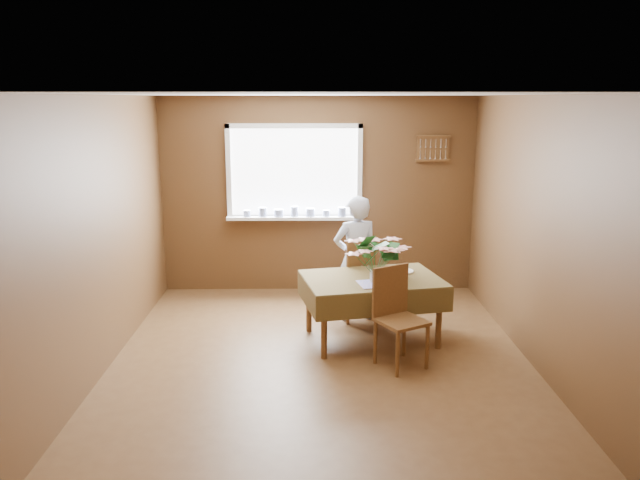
{
  "coord_description": "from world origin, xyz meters",
  "views": [
    {
      "loc": [
        -0.09,
        -5.67,
        2.47
      ],
      "look_at": [
        0.0,
        0.55,
        1.05
      ],
      "focal_mm": 35.0,
      "sensor_mm": 36.0,
      "label": 1
    }
  ],
  "objects_px": {
    "chair_far": "(356,275)",
    "seated_woman": "(356,259)",
    "flower_bouquet": "(375,255)",
    "chair_near": "(396,312)",
    "dining_table": "(372,285)"
  },
  "relations": [
    {
      "from": "seated_woman",
      "to": "flower_bouquet",
      "type": "distance_m",
      "value": 0.82
    },
    {
      "from": "dining_table",
      "to": "chair_near",
      "type": "relative_size",
      "value": 1.65
    },
    {
      "from": "chair_near",
      "to": "flower_bouquet",
      "type": "height_order",
      "value": "flower_bouquet"
    },
    {
      "from": "chair_far",
      "to": "chair_near",
      "type": "height_order",
      "value": "chair_far"
    },
    {
      "from": "seated_woman",
      "to": "flower_bouquet",
      "type": "height_order",
      "value": "seated_woman"
    },
    {
      "from": "chair_near",
      "to": "seated_woman",
      "type": "bearing_deg",
      "value": 73.98
    },
    {
      "from": "chair_near",
      "to": "seated_woman",
      "type": "xyz_separation_m",
      "value": [
        -0.3,
        1.22,
        0.2
      ]
    },
    {
      "from": "chair_far",
      "to": "chair_near",
      "type": "relative_size",
      "value": 1.02
    },
    {
      "from": "dining_table",
      "to": "chair_far",
      "type": "distance_m",
      "value": 0.64
    },
    {
      "from": "dining_table",
      "to": "flower_bouquet",
      "type": "xyz_separation_m",
      "value": [
        0.01,
        -0.15,
        0.36
      ]
    },
    {
      "from": "chair_far",
      "to": "seated_woman",
      "type": "bearing_deg",
      "value": -43.4
    },
    {
      "from": "chair_near",
      "to": "flower_bouquet",
      "type": "xyz_separation_m",
      "value": [
        -0.16,
        0.45,
        0.44
      ]
    },
    {
      "from": "seated_woman",
      "to": "flower_bouquet",
      "type": "relative_size",
      "value": 2.81
    },
    {
      "from": "seated_woman",
      "to": "dining_table",
      "type": "bearing_deg",
      "value": 84.42
    },
    {
      "from": "chair_far",
      "to": "seated_woman",
      "type": "height_order",
      "value": "seated_woman"
    }
  ]
}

